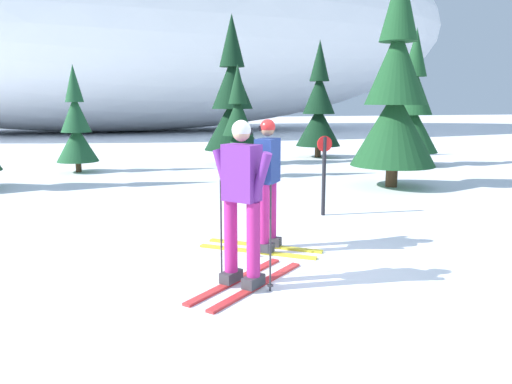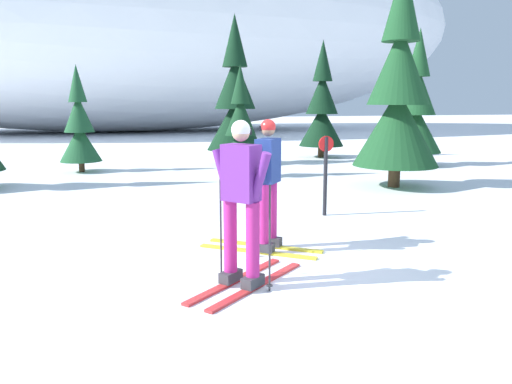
% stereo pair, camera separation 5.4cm
% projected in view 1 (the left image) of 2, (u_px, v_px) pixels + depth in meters
% --- Properties ---
extents(ground_plane, '(120.00, 120.00, 0.00)m').
position_uv_depth(ground_plane, '(326.00, 271.00, 6.13)').
color(ground_plane, white).
extents(skier_navy_jacket, '(1.59, 1.36, 1.81)m').
position_uv_depth(skier_navy_jacket, '(267.00, 183.00, 6.83)').
color(skier_navy_jacket, gold).
rests_on(skier_navy_jacket, ground).
extents(skier_purple_jacket, '(1.60, 1.45, 1.85)m').
position_uv_depth(skier_purple_jacket, '(242.00, 202.00, 5.47)').
color(skier_purple_jacket, red).
rests_on(skier_purple_jacket, ground).
extents(pine_tree_left, '(1.19, 1.19, 3.08)m').
position_uv_depth(pine_tree_left, '(76.00, 128.00, 14.53)').
color(pine_tree_left, '#47301E').
rests_on(pine_tree_left, ground).
extents(pine_tree_center_left, '(1.17, 1.17, 3.02)m').
position_uv_depth(pine_tree_center_left, '(238.00, 131.00, 13.54)').
color(pine_tree_center_left, '#47301E').
rests_on(pine_tree_center_left, ground).
extents(pine_tree_center, '(1.84, 1.84, 4.77)m').
position_uv_depth(pine_tree_center, '(232.00, 103.00, 16.25)').
color(pine_tree_center, '#47301E').
rests_on(pine_tree_center, ground).
extents(pine_tree_center_right, '(2.01, 2.01, 5.20)m').
position_uv_depth(pine_tree_center_right, '(395.00, 96.00, 11.82)').
color(pine_tree_center_right, '#47301E').
rests_on(pine_tree_center_right, ground).
extents(pine_tree_right, '(1.63, 1.63, 4.22)m').
position_uv_depth(pine_tree_right, '(319.00, 109.00, 18.37)').
color(pine_tree_right, '#47301E').
rests_on(pine_tree_right, ground).
extents(pine_tree_far_right, '(1.66, 1.66, 4.29)m').
position_uv_depth(pine_tree_far_right, '(413.00, 109.00, 15.98)').
color(pine_tree_far_right, '#47301E').
rests_on(pine_tree_far_right, ground).
extents(snow_ridge_background, '(48.69, 20.26, 15.02)m').
position_uv_depth(snow_ridge_background, '(110.00, 17.00, 33.11)').
color(snow_ridge_background, white).
rests_on(snow_ridge_background, ground).
extents(trail_marker_post, '(0.28, 0.07, 1.44)m').
position_uv_depth(trail_marker_post, '(324.00, 171.00, 9.02)').
color(trail_marker_post, black).
rests_on(trail_marker_post, ground).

